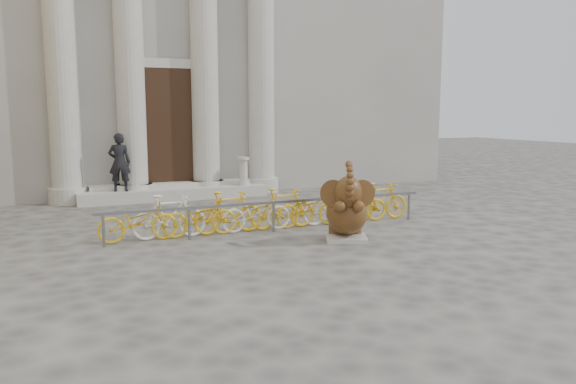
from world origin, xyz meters
name	(u,v)px	position (x,y,z in m)	size (l,w,h in m)	color
ground	(290,275)	(0.00, 0.00, 0.00)	(80.00, 80.00, 0.00)	#474442
classical_building	(141,31)	(0.00, 14.93, 5.98)	(22.00, 10.70, 12.00)	gray
entrance_steps	(174,193)	(0.00, 9.40, 0.18)	(6.00, 1.20, 0.36)	#A8A59E
elephant_statue	(347,211)	(2.22, 1.95, 0.64)	(1.21, 1.41, 1.77)	#A8A59E
bike_rack	(269,209)	(1.06, 3.65, 0.50)	(8.03, 0.53, 1.00)	slate
pedestrian	(119,162)	(-1.70, 9.21, 1.26)	(0.66, 0.43, 1.81)	black
balustrade_post	(244,172)	(2.28, 9.10, 0.80)	(0.39, 0.39, 0.95)	#A8A59E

